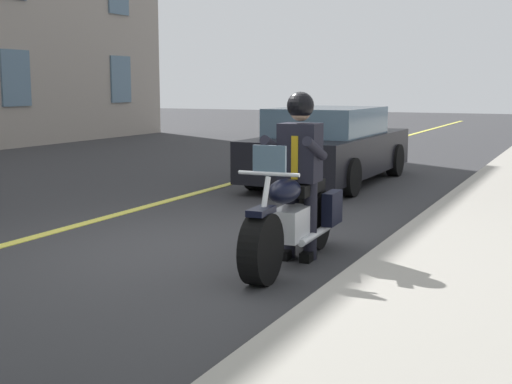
{
  "coord_description": "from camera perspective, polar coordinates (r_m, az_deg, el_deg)",
  "views": [
    {
      "loc": [
        6.51,
        3.94,
        1.81
      ],
      "look_at": [
        0.28,
        0.96,
        0.75
      ],
      "focal_mm": 49.18,
      "sensor_mm": 36.0,
      "label": 1
    }
  ],
  "objects": [
    {
      "name": "lane_center_stripe",
      "position": [
        9.0,
        -16.45,
        -3.22
      ],
      "size": [
        60.0,
        0.16,
        0.01
      ],
      "primitive_type": "cube",
      "color": "#E5DB4C",
      "rests_on": "ground_plane"
    },
    {
      "name": "ground_plane",
      "position": [
        7.82,
        -5.44,
        -4.69
      ],
      "size": [
        80.0,
        80.0,
        0.0
      ],
      "primitive_type": "plane",
      "color": "#333335"
    },
    {
      "name": "motorcycle_main",
      "position": [
        7.14,
        3.03,
        -2.25
      ],
      "size": [
        2.22,
        0.65,
        1.26
      ],
      "color": "black",
      "rests_on": "ground_plane"
    },
    {
      "name": "car_silver",
      "position": [
        13.06,
        6.01,
        3.75
      ],
      "size": [
        4.6,
        1.92,
        1.4
      ],
      "color": "black",
      "rests_on": "ground_plane"
    },
    {
      "name": "rider_main",
      "position": [
        7.23,
        3.56,
        2.56
      ],
      "size": [
        0.64,
        0.57,
        1.74
      ],
      "color": "black",
      "rests_on": "ground_plane"
    }
  ]
}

